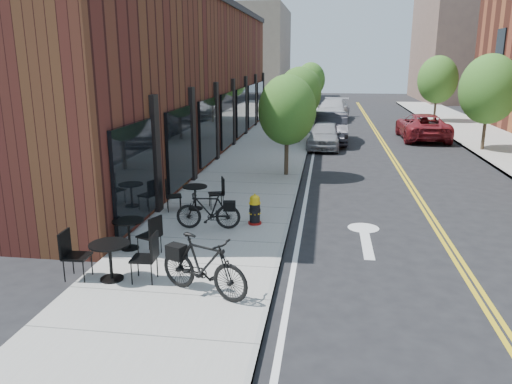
{
  "coord_description": "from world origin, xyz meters",
  "views": [
    {
      "loc": [
        0.92,
        -9.9,
        4.45
      ],
      "look_at": [
        -0.91,
        2.93,
        1.0
      ],
      "focal_mm": 35.0,
      "sensor_mm": 36.0,
      "label": 1
    }
  ],
  "objects_px": {
    "bicycle_right": "(204,266)",
    "bistro_set_c": "(195,194)",
    "parked_car_a": "(325,135)",
    "parked_car_far": "(422,127)",
    "parked_car_c": "(333,110)",
    "bistro_set_b": "(129,230)",
    "parked_car_b": "(331,128)",
    "bistro_set_a": "(110,256)",
    "bicycle_left": "(208,210)",
    "fire_hydrant": "(255,210)"
  },
  "relations": [
    {
      "from": "fire_hydrant",
      "to": "bistro_set_b",
      "type": "xyz_separation_m",
      "value": [
        -2.66,
        -2.25,
        0.07
      ]
    },
    {
      "from": "bicycle_left",
      "to": "bistro_set_b",
      "type": "xyz_separation_m",
      "value": [
        -1.51,
        -1.67,
        -0.05
      ]
    },
    {
      "from": "parked_car_c",
      "to": "parked_car_b",
      "type": "bearing_deg",
      "value": -83.67
    },
    {
      "from": "fire_hydrant",
      "to": "bicycle_left",
      "type": "bearing_deg",
      "value": -162.54
    },
    {
      "from": "bicycle_left",
      "to": "parked_car_a",
      "type": "relative_size",
      "value": 0.42
    },
    {
      "from": "bicycle_right",
      "to": "parked_car_far",
      "type": "relative_size",
      "value": 0.37
    },
    {
      "from": "bicycle_left",
      "to": "parked_car_c",
      "type": "relative_size",
      "value": 0.31
    },
    {
      "from": "bicycle_left",
      "to": "bistro_set_c",
      "type": "relative_size",
      "value": 0.97
    },
    {
      "from": "fire_hydrant",
      "to": "parked_car_far",
      "type": "distance_m",
      "value": 18.25
    },
    {
      "from": "fire_hydrant",
      "to": "parked_car_b",
      "type": "bearing_deg",
      "value": 73.05
    },
    {
      "from": "bicycle_left",
      "to": "bistro_set_b",
      "type": "relative_size",
      "value": 0.98
    },
    {
      "from": "fire_hydrant",
      "to": "bicycle_left",
      "type": "height_order",
      "value": "bicycle_left"
    },
    {
      "from": "bicycle_right",
      "to": "parked_car_c",
      "type": "height_order",
      "value": "parked_car_c"
    },
    {
      "from": "bistro_set_b",
      "to": "parked_car_far",
      "type": "distance_m",
      "value": 21.42
    },
    {
      "from": "parked_car_a",
      "to": "parked_car_c",
      "type": "relative_size",
      "value": 0.74
    },
    {
      "from": "bicycle_left",
      "to": "parked_car_a",
      "type": "distance_m",
      "value": 13.88
    },
    {
      "from": "bicycle_right",
      "to": "bistro_set_b",
      "type": "xyz_separation_m",
      "value": [
        -2.32,
        2.07,
        -0.13
      ]
    },
    {
      "from": "bistro_set_a",
      "to": "parked_car_b",
      "type": "bearing_deg",
      "value": 73.54
    },
    {
      "from": "bistro_set_a",
      "to": "bistro_set_b",
      "type": "distance_m",
      "value": 1.71
    },
    {
      "from": "bistro_set_b",
      "to": "parked_car_b",
      "type": "xyz_separation_m",
      "value": [
        4.73,
        17.1,
        0.24
      ]
    },
    {
      "from": "parked_car_c",
      "to": "bistro_set_c",
      "type": "bearing_deg",
      "value": -92.56
    },
    {
      "from": "bistro_set_c",
      "to": "parked_car_far",
      "type": "height_order",
      "value": "parked_car_far"
    },
    {
      "from": "bistro_set_b",
      "to": "parked_car_far",
      "type": "height_order",
      "value": "parked_car_far"
    },
    {
      "from": "bistro_set_c",
      "to": "parked_car_c",
      "type": "relative_size",
      "value": 0.32
    },
    {
      "from": "bistro_set_a",
      "to": "bicycle_right",
      "type": "bearing_deg",
      "value": -13.93
    },
    {
      "from": "bistro_set_b",
      "to": "parked_car_c",
      "type": "distance_m",
      "value": 28.26
    },
    {
      "from": "bicycle_right",
      "to": "bistro_set_c",
      "type": "height_order",
      "value": "bicycle_right"
    },
    {
      "from": "bicycle_right",
      "to": "parked_car_far",
      "type": "height_order",
      "value": "parked_car_far"
    },
    {
      "from": "bicycle_left",
      "to": "bicycle_right",
      "type": "bearing_deg",
      "value": 6.47
    },
    {
      "from": "bistro_set_b",
      "to": "bistro_set_a",
      "type": "bearing_deg",
      "value": -57.46
    },
    {
      "from": "bistro_set_a",
      "to": "bistro_set_c",
      "type": "bearing_deg",
      "value": 82.19
    },
    {
      "from": "bicycle_left",
      "to": "bistro_set_a",
      "type": "bearing_deg",
      "value": -25.61
    },
    {
      "from": "bistro_set_b",
      "to": "bistro_set_c",
      "type": "xyz_separation_m",
      "value": [
        0.7,
        3.37,
        -0.0
      ]
    },
    {
      "from": "parked_car_far",
      "to": "bistro_set_b",
      "type": "bearing_deg",
      "value": 62.07
    },
    {
      "from": "bistro_set_c",
      "to": "parked_car_c",
      "type": "distance_m",
      "value": 24.83
    },
    {
      "from": "bistro_set_a",
      "to": "parked_car_b",
      "type": "relative_size",
      "value": 0.38
    },
    {
      "from": "bistro_set_a",
      "to": "bistro_set_c",
      "type": "xyz_separation_m",
      "value": [
        0.41,
        5.05,
        -0.05
      ]
    },
    {
      "from": "bistro_set_c",
      "to": "parked_car_c",
      "type": "height_order",
      "value": "parked_car_c"
    },
    {
      "from": "parked_car_a",
      "to": "parked_car_far",
      "type": "height_order",
      "value": "parked_car_far"
    },
    {
      "from": "fire_hydrant",
      "to": "parked_car_c",
      "type": "bearing_deg",
      "value": 76.03
    },
    {
      "from": "fire_hydrant",
      "to": "parked_car_c",
      "type": "height_order",
      "value": "parked_car_c"
    },
    {
      "from": "bicycle_left",
      "to": "parked_car_b",
      "type": "height_order",
      "value": "parked_car_b"
    },
    {
      "from": "parked_car_a",
      "to": "bistro_set_b",
      "type": "bearing_deg",
      "value": -102.59
    },
    {
      "from": "bistro_set_a",
      "to": "parked_car_c",
      "type": "height_order",
      "value": "parked_car_c"
    },
    {
      "from": "bicycle_right",
      "to": "bistro_set_c",
      "type": "xyz_separation_m",
      "value": [
        -1.61,
        5.44,
        -0.13
      ]
    },
    {
      "from": "parked_car_b",
      "to": "parked_car_c",
      "type": "distance_m",
      "value": 10.73
    },
    {
      "from": "parked_car_a",
      "to": "parked_car_far",
      "type": "distance_m",
      "value": 6.65
    },
    {
      "from": "bistro_set_a",
      "to": "parked_car_far",
      "type": "xyz_separation_m",
      "value": [
        9.61,
        20.68,
        0.11
      ]
    },
    {
      "from": "parked_car_b",
      "to": "parked_car_c",
      "type": "relative_size",
      "value": 0.91
    },
    {
      "from": "bicycle_right",
      "to": "bistro_set_a",
      "type": "height_order",
      "value": "bicycle_right"
    }
  ]
}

